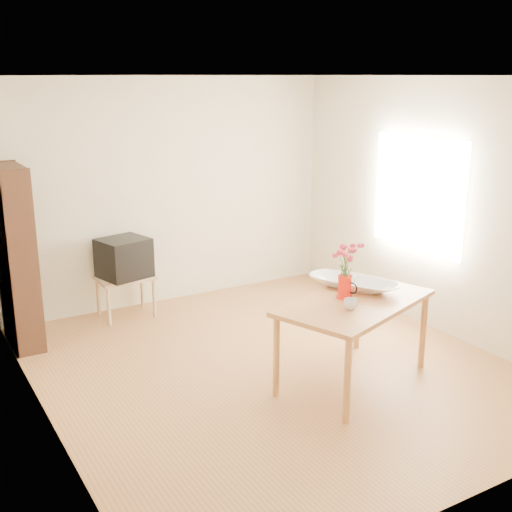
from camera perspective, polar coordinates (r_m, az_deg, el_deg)
room at (r=5.59m, az=1.80°, el=2.31°), size 4.50×4.50×4.50m
table at (r=5.57m, az=8.77°, el=-4.72°), size 1.60×1.23×0.75m
tv_stand at (r=7.26m, az=-11.55°, el=-2.35°), size 0.60×0.45×0.46m
bookshelf at (r=6.66m, az=-20.46°, el=-0.61°), size 0.28×0.70×1.80m
pitcher at (r=5.56m, az=7.87°, el=-2.82°), size 0.14×0.21×0.21m
flowers at (r=5.48m, az=7.98°, el=-0.20°), size 0.23×0.23×0.33m
mug at (r=5.32m, az=8.39°, el=-4.25°), size 0.16×0.16×0.09m
bowl at (r=5.79m, az=8.73°, el=-0.44°), size 0.73×0.73×0.51m
teacup_a at (r=5.77m, az=8.41°, el=-0.94°), size 0.09×0.09×0.07m
teacup_b at (r=5.84m, az=8.93°, el=-0.82°), size 0.07×0.07×0.06m
television at (r=7.19m, az=-11.71°, el=-0.10°), size 0.59×0.56×0.43m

